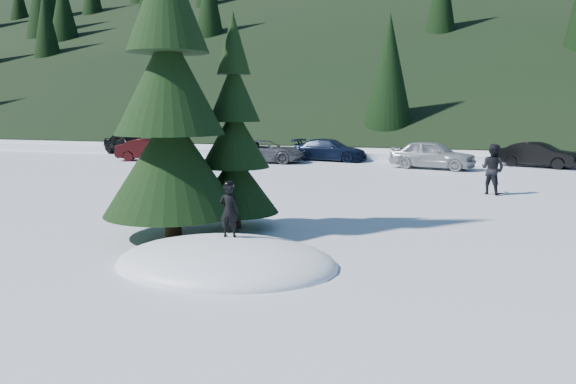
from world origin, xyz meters
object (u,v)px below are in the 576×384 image
(child_skier, at_px, (229,210))
(car_1, at_px, (150,150))
(spruce_short, at_px, (235,145))
(car_3, at_px, (330,150))
(car_2, at_px, (265,151))
(car_5, at_px, (539,155))
(car_0, at_px, (129,143))
(car_4, at_px, (433,155))
(adult_0, at_px, (493,169))
(spruce_tall, at_px, (169,95))

(child_skier, bearing_deg, car_1, -63.72)
(child_skier, distance_m, car_1, 22.56)
(spruce_short, bearing_deg, car_3, 96.90)
(child_skier, bearing_deg, car_2, -80.99)
(car_5, bearing_deg, spruce_short, 175.36)
(car_3, height_order, car_5, car_5)
(child_skier, distance_m, car_2, 20.25)
(child_skier, xyz_separation_m, car_2, (-6.57, 19.15, -0.39))
(car_0, distance_m, car_4, 19.81)
(child_skier, xyz_separation_m, car_1, (-13.32, 18.20, -0.39))
(adult_0, bearing_deg, spruce_tall, 84.22)
(child_skier, xyz_separation_m, car_0, (-17.04, 21.53, -0.30))
(spruce_short, bearing_deg, car_0, 130.44)
(spruce_tall, bearing_deg, car_3, 93.55)
(car_0, distance_m, car_1, 4.99)
(spruce_tall, height_order, child_skier, spruce_tall)
(car_0, height_order, car_4, car_4)
(spruce_tall, xyz_separation_m, car_3, (-1.23, 19.82, -2.70))
(child_skier, height_order, car_4, child_skier)
(spruce_short, height_order, car_4, spruce_short)
(car_5, bearing_deg, adult_0, -172.46)
(car_3, bearing_deg, car_5, -82.10)
(spruce_short, height_order, child_skier, spruce_short)
(car_1, relative_size, car_2, 0.84)
(spruce_tall, bearing_deg, car_0, 126.61)
(spruce_tall, relative_size, car_1, 2.27)
(adult_0, distance_m, car_2, 14.39)
(adult_0, distance_m, car_4, 8.30)
(car_0, bearing_deg, car_3, -66.44)
(child_skier, bearing_deg, car_3, -90.94)
(spruce_short, xyz_separation_m, car_2, (-5.43, 16.28, -1.48))
(spruce_tall, distance_m, car_5, 22.26)
(spruce_short, xyz_separation_m, child_skier, (1.13, -2.87, -1.09))
(car_1, bearing_deg, adult_0, -134.86)
(car_5, bearing_deg, car_4, 137.14)
(car_4, bearing_deg, car_3, 80.29)
(car_4, xyz_separation_m, car_5, (5.11, 2.51, -0.08))
(child_skier, height_order, car_2, child_skier)
(spruce_short, distance_m, car_4, 16.37)
(car_4, distance_m, car_5, 5.69)
(car_1, distance_m, car_5, 21.22)
(spruce_tall, xyz_separation_m, car_2, (-4.43, 17.68, -2.69))
(spruce_short, distance_m, car_2, 17.23)
(child_skier, bearing_deg, spruce_short, -78.32)
(spruce_short, xyz_separation_m, car_1, (-12.19, 15.33, -1.48))
(car_0, bearing_deg, child_skier, -117.03)
(car_0, bearing_deg, car_2, -78.20)
(car_0, height_order, car_3, car_0)
(car_1, bearing_deg, spruce_short, -164.81)
(child_skier, xyz_separation_m, adult_0, (5.20, 10.88, -0.12))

